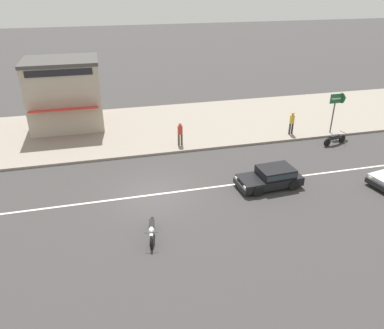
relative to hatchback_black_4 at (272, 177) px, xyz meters
The scene contains 10 objects.
ground_plane 6.53m from the hatchback_black_4, behind, with size 160.00×160.00×0.00m, color #383535.
lane_centre_stripe 6.53m from the hatchback_black_4, behind, with size 50.40×0.14×0.01m, color silver.
kerb_strip 12.36m from the hatchback_black_4, 121.61° to the left, with size 68.00×10.00×0.15m, color gray.
hatchback_black_4 is the anchor object (origin of this frame).
motorcycle_0 7.75m from the hatchback_black_4, 157.01° to the right, with size 0.62×1.97×0.80m.
motorcycle_1 8.05m from the hatchback_black_4, 32.38° to the left, with size 1.95×0.73×0.80m.
arrow_signboard 10.23m from the hatchback_black_4, 36.88° to the left, with size 1.28×0.75×2.96m.
pedestrian_near_clock 7.51m from the hatchback_black_4, 119.96° to the left, with size 0.34×0.34×1.61m.
pedestrian_mid_kerb 7.91m from the hatchback_black_4, 55.02° to the left, with size 0.34×0.34×1.68m.
shopfront_corner_warung 16.75m from the hatchback_black_4, 132.70° to the left, with size 5.29×4.91×5.06m.
Camera 1 is at (-2.20, -17.19, 10.46)m, focal length 35.00 mm.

